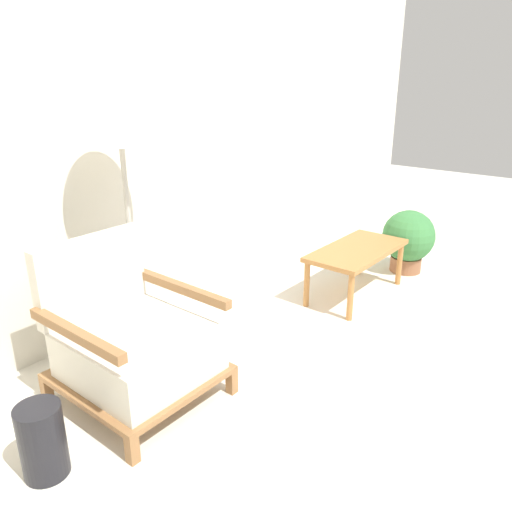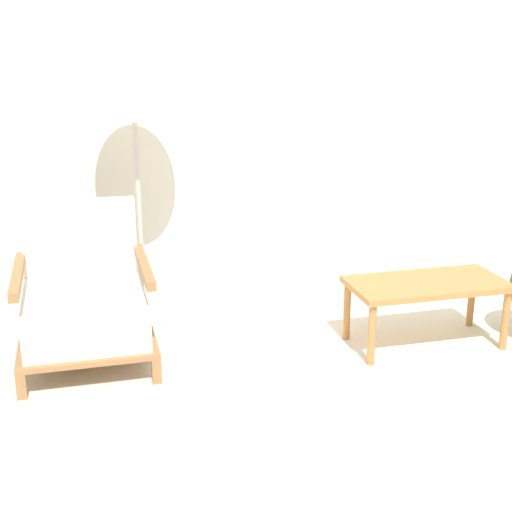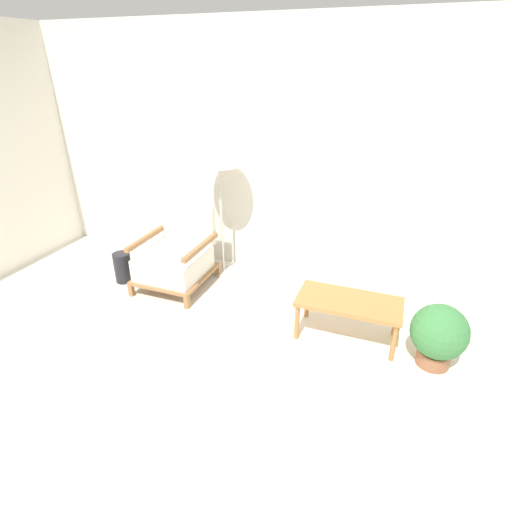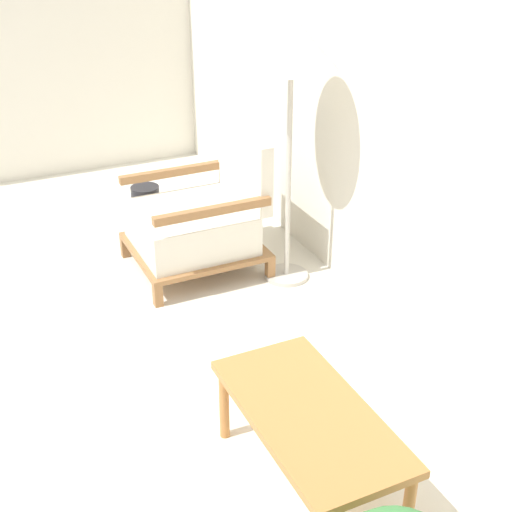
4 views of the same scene
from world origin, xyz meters
name	(u,v)px [view 1 (image 1 of 4)]	position (x,y,z in m)	size (l,w,h in m)	color
ground_plane	(439,430)	(0.00, 0.00, 0.00)	(14.00, 14.00, 0.00)	silver
wall_back	(138,124)	(0.00, 2.17, 1.35)	(8.00, 0.06, 2.70)	silver
armchair	(132,341)	(-0.75, 1.41, 0.33)	(0.73, 0.78, 0.85)	olive
floor_lamp	(120,125)	(-0.39, 1.84, 1.39)	(0.51, 0.51, 1.58)	#B7B2A8
coffee_table	(357,254)	(1.18, 1.11, 0.34)	(0.91, 0.45, 0.39)	#B2753D
vase	(42,441)	(-1.37, 1.25, 0.17)	(0.20, 0.20, 0.35)	black
potted_plant	(408,239)	(1.92, 1.00, 0.30)	(0.45, 0.45, 0.55)	#935B3D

